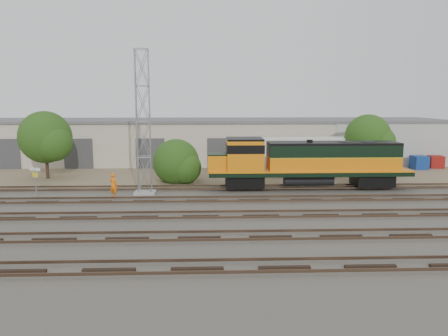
{
  "coord_description": "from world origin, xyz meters",
  "views": [
    {
      "loc": [
        0.54,
        -30.96,
        7.72
      ],
      "look_at": [
        1.79,
        4.0,
        2.2
      ],
      "focal_mm": 35.0,
      "sensor_mm": 36.0,
      "label": 1
    }
  ],
  "objects_px": {
    "locomotive": "(306,162)",
    "semi_trailer": "(310,151)",
    "worker": "(114,185)",
    "signal_tower": "(143,125)"
  },
  "relations": [
    {
      "from": "signal_tower",
      "to": "worker",
      "type": "bearing_deg",
      "value": -151.81
    },
    {
      "from": "locomotive",
      "to": "worker",
      "type": "distance_m",
      "value": 16.22
    },
    {
      "from": "worker",
      "to": "semi_trailer",
      "type": "xyz_separation_m",
      "value": [
        18.09,
        10.02,
        1.43
      ]
    },
    {
      "from": "semi_trailer",
      "to": "locomotive",
      "type": "bearing_deg",
      "value": -109.95
    },
    {
      "from": "signal_tower",
      "to": "worker",
      "type": "distance_m",
      "value": 5.38
    },
    {
      "from": "locomotive",
      "to": "signal_tower",
      "type": "relative_size",
      "value": 1.49
    },
    {
      "from": "locomotive",
      "to": "semi_trailer",
      "type": "relative_size",
      "value": 1.39
    },
    {
      "from": "locomotive",
      "to": "semi_trailer",
      "type": "bearing_deg",
      "value": 73.89
    },
    {
      "from": "locomotive",
      "to": "worker",
      "type": "bearing_deg",
      "value": -170.79
    },
    {
      "from": "worker",
      "to": "semi_trailer",
      "type": "bearing_deg",
      "value": -121.76
    }
  ]
}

